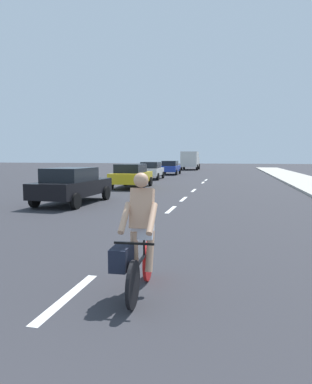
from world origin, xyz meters
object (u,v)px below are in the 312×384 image
cyclist (137,239)px  parked_car_white (151,170)px  delivery_truck (190,160)px  parked_car_yellow (132,175)px  parked_car_blue (170,167)px  parked_car_black (72,184)px

cyclist → parked_car_white: bearing=-79.8°
delivery_truck → cyclist: bearing=-85.4°
parked_car_yellow → parked_car_blue: size_ratio=1.02×
parked_car_yellow → parked_car_blue: same height
cyclist → parked_car_blue: size_ratio=0.42×
delivery_truck → parked_car_yellow: bearing=-91.6°
parked_car_white → parked_car_blue: same height
parked_car_white → delivery_truck: bearing=85.6°
parked_car_black → parked_car_white: same height
cyclist → parked_car_yellow: (-5.17, 16.38, 0.01)m
parked_car_yellow → parked_car_white: (-0.75, 8.44, -0.00)m
parked_car_yellow → delivery_truck: (-0.05, 30.96, 0.66)m
cyclist → delivery_truck: bearing=-86.9°
parked_car_black → parked_car_yellow: 7.71m
cyclist → delivery_truck: 47.64m
cyclist → parked_car_blue: bearing=-83.5°
cyclist → parked_car_white: 25.51m
cyclist → parked_car_yellow: 17.18m
parked_car_black → delivery_truck: (0.27, 38.67, 0.66)m
parked_car_blue → delivery_truck: delivery_truck is taller
parked_car_white → delivery_truck: size_ratio=0.66×
delivery_truck → parked_car_black: bearing=-92.1°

